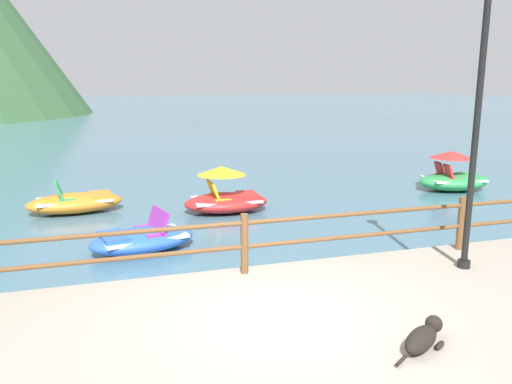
{
  "coord_description": "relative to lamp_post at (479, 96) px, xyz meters",
  "views": [
    {
      "loc": [
        -1.98,
        -5.61,
        3.3
      ],
      "look_at": [
        1.23,
        5.0,
        0.9
      ],
      "focal_mm": 35.4,
      "sensor_mm": 36.0,
      "label": 1
    }
  ],
  "objects": [
    {
      "name": "pedal_boat_0",
      "position": [
        5.0,
        6.7,
        -2.68
      ],
      "size": [
        2.34,
        1.68,
        1.24
      ],
      "color": "green",
      "rests_on": "ground"
    },
    {
      "name": "pedal_boat_5",
      "position": [
        -4.8,
        3.53,
        -2.86
      ],
      "size": [
        2.32,
        1.6,
        0.81
      ],
      "color": "blue",
      "rests_on": "ground"
    },
    {
      "name": "pedal_boat_4",
      "position": [
        -6.22,
        7.18,
        -2.84
      ],
      "size": [
        2.48,
        1.39,
        0.85
      ],
      "color": "orange",
      "rests_on": "ground"
    },
    {
      "name": "dog_resting",
      "position": [
        -2.13,
        -1.97,
        -2.59
      ],
      "size": [
        0.95,
        0.62,
        0.26
      ],
      "color": "black",
      "rests_on": "promenade_dock"
    },
    {
      "name": "ground_plane",
      "position": [
        -3.44,
        39.24,
        -3.11
      ],
      "size": [
        200.0,
        200.0,
        0.0
      ],
      "primitive_type": "plane",
      "color": "#477084"
    },
    {
      "name": "pedal_boat_1",
      "position": [
        -2.46,
        6.12,
        -2.7
      ],
      "size": [
        2.21,
        1.35,
        1.21
      ],
      "color": "red",
      "rests_on": "ground"
    },
    {
      "name": "lamp_post",
      "position": [
        0.0,
        0.0,
        0.0
      ],
      "size": [
        0.28,
        0.28,
        4.54
      ],
      "color": "black",
      "rests_on": "promenade_dock"
    },
    {
      "name": "dock_railing",
      "position": [
        -3.44,
        0.79,
        -2.13
      ],
      "size": [
        23.92,
        0.12,
        0.95
      ],
      "color": "brown",
      "rests_on": "promenade_dock"
    }
  ]
}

